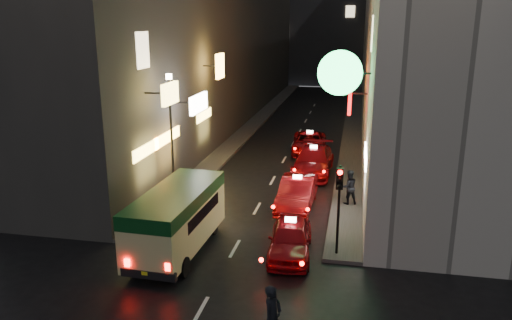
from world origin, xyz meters
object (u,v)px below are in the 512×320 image
Objects in this scene: taxi_near at (290,236)px; traffic_light at (339,192)px; lamp_post at (171,130)px; pedestrian_crossing at (272,313)px; minibus at (177,213)px.

traffic_light is (1.78, 0.04, 1.89)m from taxi_near.
traffic_light is 0.56× the size of lamp_post.
lamp_post is (-6.42, 4.56, 2.93)m from taxi_near.
pedestrian_crossing is at bearing -104.66° from traffic_light.
lamp_post reaches higher than taxi_near.
minibus is at bearing -174.06° from traffic_light.
taxi_near is 1.46× the size of traffic_light.
minibus is 6.24m from traffic_light.
taxi_near is at bearing 7.88° from minibus.
lamp_post reaches higher than minibus.
taxi_near is 2.60m from traffic_light.
taxi_near is at bearing -178.84° from traffic_light.
pedestrian_crossing is 12.56m from lamp_post.
pedestrian_crossing is 6.17m from traffic_light.
minibus is 1.16× the size of taxi_near.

